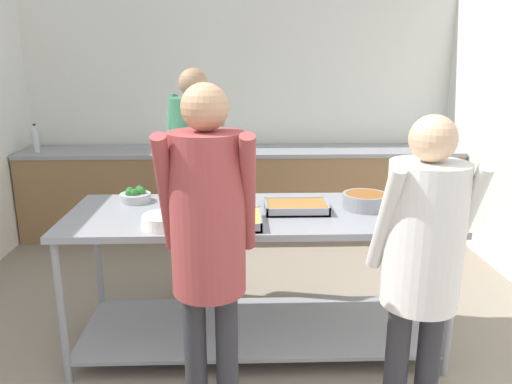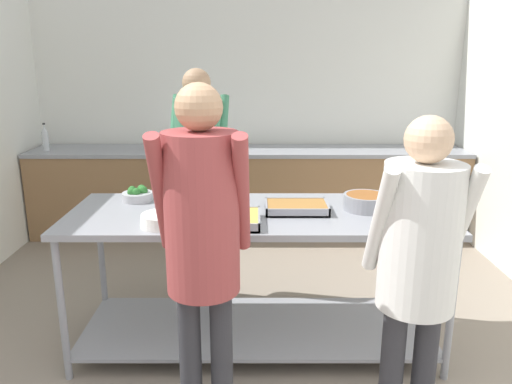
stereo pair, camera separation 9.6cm
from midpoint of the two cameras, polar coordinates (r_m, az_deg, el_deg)
wall_rear at (r=5.60m, az=-0.45°, el=9.62°), size 4.73×0.06×2.65m
back_counter at (r=5.39m, az=-0.45°, el=0.09°), size 4.57×0.65×0.93m
serving_counter at (r=3.23m, az=0.86°, el=-7.37°), size 2.35×0.87×0.93m
broccoli_bowl at (r=3.44m, az=-12.68°, el=-0.31°), size 0.20×0.20×0.10m
plate_stack at (r=2.90m, az=-9.72°, el=-3.18°), size 0.26×0.26×0.07m
serving_tray_vegetables at (r=2.90m, az=-2.52°, el=-3.17°), size 0.39×0.33×0.05m
serving_tray_roast at (r=3.14m, az=5.47°, el=-1.78°), size 0.39×0.26×0.05m
sauce_pan at (r=3.24m, az=13.25°, el=-1.06°), size 0.42×0.28×0.10m
guest_serving_left at (r=2.42m, az=19.11°, el=-6.58°), size 0.46×0.36×1.63m
guest_serving_right at (r=2.29m, az=-5.01°, el=-4.45°), size 0.44×0.34×1.76m
cook_behind_counter at (r=3.81m, az=-5.89°, el=3.71°), size 0.47×0.38×1.79m
water_bottle at (r=5.60m, az=-22.56°, el=5.71°), size 0.07×0.07×0.29m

